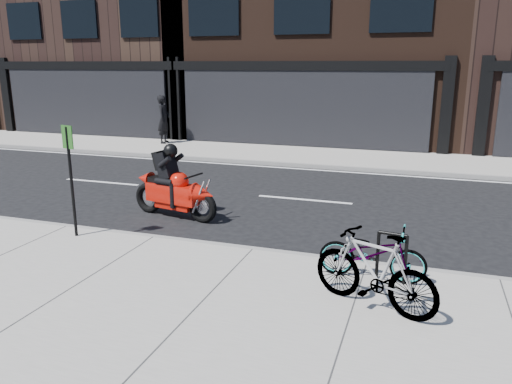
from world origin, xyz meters
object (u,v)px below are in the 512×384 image
(bike_rack, at_px, (392,253))
(bicycle_front, at_px, (372,253))
(bicycle_rear, at_px, (374,270))
(motorcycle, at_px, (177,188))
(sign_post, at_px, (71,171))
(pedestrian, at_px, (164,119))

(bike_rack, relative_size, bicycle_front, 0.48)
(bike_rack, bearing_deg, bicycle_rear, -99.97)
(motorcycle, relative_size, sign_post, 1.05)
(bike_rack, height_order, pedestrian, pedestrian)
(bicycle_front, distance_m, bicycle_rear, 0.95)
(bike_rack, xyz_separation_m, bicycle_rear, (-0.16, -0.94, 0.08))
(motorcycle, relative_size, pedestrian, 1.13)
(bicycle_rear, xyz_separation_m, pedestrian, (-9.72, 11.95, 0.43))
(pedestrian, relative_size, sign_post, 0.93)
(motorcycle, height_order, sign_post, sign_post)
(bicycle_rear, height_order, sign_post, sign_post)
(motorcycle, distance_m, pedestrian, 10.21)
(bicycle_front, xyz_separation_m, sign_post, (-5.55, 0.20, 0.84))
(bicycle_front, bearing_deg, sign_post, 88.41)
(bicycle_rear, relative_size, motorcycle, 0.82)
(sign_post, bearing_deg, bicycle_front, 11.73)
(bicycle_front, bearing_deg, bike_rack, -89.52)
(pedestrian, bearing_deg, sign_post, -167.97)
(bicycle_rear, bearing_deg, sign_post, -79.06)
(bike_rack, distance_m, bicycle_front, 0.28)
(sign_post, bearing_deg, bicycle_rear, 2.48)
(bicycle_rear, height_order, pedestrian, pedestrian)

